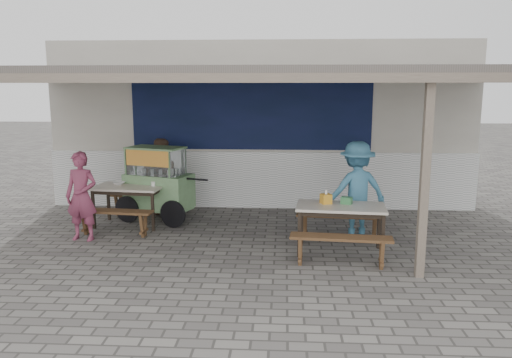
{
  "coord_description": "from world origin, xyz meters",
  "views": [
    {
      "loc": [
        0.5,
        -7.45,
        2.52
      ],
      "look_at": [
        0.02,
        0.9,
        1.0
      ],
      "focal_mm": 35.0,
      "sensor_mm": 36.0,
      "label": 1
    }
  ],
  "objects_px": {
    "vendor_cart": "(158,181)",
    "bench_left_street": "(114,217)",
    "condiment_bowl": "(119,183)",
    "bench_right_wall": "(340,221)",
    "table_left": "(129,190)",
    "table_right": "(341,210)",
    "bench_left_wall": "(143,200)",
    "donation_box": "(347,200)",
    "tissue_box": "(326,199)",
    "patron_wall_side": "(160,176)",
    "patron_street_side": "(82,196)",
    "condiment_jar": "(153,184)",
    "patron_right_table": "(356,190)",
    "bench_right_street": "(341,244)"
  },
  "relations": [
    {
      "from": "table_left",
      "to": "condiment_bowl",
      "type": "relative_size",
      "value": 6.31
    },
    {
      "from": "bench_left_street",
      "to": "condiment_bowl",
      "type": "distance_m",
      "value": 0.92
    },
    {
      "from": "table_left",
      "to": "condiment_jar",
      "type": "relative_size",
      "value": 16.05
    },
    {
      "from": "bench_left_wall",
      "to": "patron_wall_side",
      "type": "height_order",
      "value": "patron_wall_side"
    },
    {
      "from": "bench_right_street",
      "to": "table_right",
      "type": "bearing_deg",
      "value": 90.0
    },
    {
      "from": "vendor_cart",
      "to": "bench_right_street",
      "type": "bearing_deg",
      "value": -17.36
    },
    {
      "from": "condiment_jar",
      "to": "bench_left_street",
      "type": "bearing_deg",
      "value": -127.42
    },
    {
      "from": "bench_left_wall",
      "to": "bench_right_street",
      "type": "height_order",
      "value": "same"
    },
    {
      "from": "bench_left_street",
      "to": "condiment_jar",
      "type": "xyz_separation_m",
      "value": [
        0.52,
        0.68,
        0.46
      ]
    },
    {
      "from": "patron_right_table",
      "to": "condiment_bowl",
      "type": "distance_m",
      "value": 4.35
    },
    {
      "from": "bench_left_wall",
      "to": "condiment_bowl",
      "type": "relative_size",
      "value": 6.57
    },
    {
      "from": "bench_left_wall",
      "to": "donation_box",
      "type": "xyz_separation_m",
      "value": [
        3.77,
        -1.89,
        0.47
      ]
    },
    {
      "from": "table_right",
      "to": "patron_wall_side",
      "type": "bearing_deg",
      "value": 151.29
    },
    {
      "from": "bench_left_wall",
      "to": "donation_box",
      "type": "height_order",
      "value": "donation_box"
    },
    {
      "from": "patron_wall_side",
      "to": "condiment_bowl",
      "type": "xyz_separation_m",
      "value": [
        -0.58,
        -0.81,
        0.01
      ]
    },
    {
      "from": "vendor_cart",
      "to": "patron_street_side",
      "type": "relative_size",
      "value": 1.22
    },
    {
      "from": "condiment_bowl",
      "to": "bench_right_wall",
      "type": "bearing_deg",
      "value": -11.9
    },
    {
      "from": "bench_left_street",
      "to": "condiment_bowl",
      "type": "xyz_separation_m",
      "value": [
        -0.15,
        0.79,
        0.44
      ]
    },
    {
      "from": "patron_right_table",
      "to": "bench_left_wall",
      "type": "bearing_deg",
      "value": -30.92
    },
    {
      "from": "table_right",
      "to": "patron_wall_side",
      "type": "xyz_separation_m",
      "value": [
        -3.38,
        2.28,
        0.1
      ]
    },
    {
      "from": "bench_right_street",
      "to": "condiment_jar",
      "type": "distance_m",
      "value": 3.82
    },
    {
      "from": "patron_street_side",
      "to": "tissue_box",
      "type": "bearing_deg",
      "value": 1.7
    },
    {
      "from": "condiment_bowl",
      "to": "table_right",
      "type": "bearing_deg",
      "value": -20.5
    },
    {
      "from": "condiment_jar",
      "to": "bench_left_wall",
      "type": "bearing_deg",
      "value": 121.33
    },
    {
      "from": "bench_left_street",
      "to": "bench_right_wall",
      "type": "bearing_deg",
      "value": 4.89
    },
    {
      "from": "patron_wall_side",
      "to": "donation_box",
      "type": "relative_size",
      "value": 9.35
    },
    {
      "from": "condiment_bowl",
      "to": "tissue_box",
      "type": "bearing_deg",
      "value": -19.95
    },
    {
      "from": "donation_box",
      "to": "patron_right_table",
      "type": "bearing_deg",
      "value": 70.6
    },
    {
      "from": "patron_street_side",
      "to": "patron_right_table",
      "type": "distance_m",
      "value": 4.61
    },
    {
      "from": "patron_wall_side",
      "to": "donation_box",
      "type": "distance_m",
      "value": 4.1
    },
    {
      "from": "table_left",
      "to": "patron_street_side",
      "type": "xyz_separation_m",
      "value": [
        -0.51,
        -0.92,
        0.08
      ]
    },
    {
      "from": "vendor_cart",
      "to": "bench_left_street",
      "type": "bearing_deg",
      "value": -98.18
    },
    {
      "from": "patron_right_table",
      "to": "donation_box",
      "type": "xyz_separation_m",
      "value": [
        -0.25,
        -0.71,
        -0.02
      ]
    },
    {
      "from": "table_right",
      "to": "tissue_box",
      "type": "xyz_separation_m",
      "value": [
        -0.22,
        0.12,
        0.15
      ]
    },
    {
      "from": "table_left",
      "to": "tissue_box",
      "type": "distance_m",
      "value": 3.72
    },
    {
      "from": "table_left",
      "to": "table_right",
      "type": "xyz_separation_m",
      "value": [
        3.73,
        -1.35,
        0.0
      ]
    },
    {
      "from": "bench_left_street",
      "to": "donation_box",
      "type": "relative_size",
      "value": 8.33
    },
    {
      "from": "bench_left_street",
      "to": "patron_street_side",
      "type": "height_order",
      "value": "patron_street_side"
    },
    {
      "from": "table_left",
      "to": "table_right",
      "type": "relative_size",
      "value": 0.93
    },
    {
      "from": "patron_right_table",
      "to": "tissue_box",
      "type": "distance_m",
      "value": 0.91
    },
    {
      "from": "table_right",
      "to": "donation_box",
      "type": "bearing_deg",
      "value": 54.89
    },
    {
      "from": "patron_right_table",
      "to": "table_left",
      "type": "bearing_deg",
      "value": -21.82
    },
    {
      "from": "table_right",
      "to": "condiment_jar",
      "type": "height_order",
      "value": "condiment_jar"
    },
    {
      "from": "donation_box",
      "to": "condiment_bowl",
      "type": "height_order",
      "value": "donation_box"
    },
    {
      "from": "bench_left_street",
      "to": "bench_right_wall",
      "type": "relative_size",
      "value": 0.93
    },
    {
      "from": "vendor_cart",
      "to": "condiment_jar",
      "type": "xyz_separation_m",
      "value": [
        0.0,
        -0.34,
        0.01
      ]
    },
    {
      "from": "tissue_box",
      "to": "bench_right_street",
      "type": "bearing_deg",
      "value": -77.88
    },
    {
      "from": "bench_left_street",
      "to": "bench_left_wall",
      "type": "relative_size",
      "value": 1.0
    },
    {
      "from": "bench_left_wall",
      "to": "table_right",
      "type": "height_order",
      "value": "table_right"
    },
    {
      "from": "table_left",
      "to": "donation_box",
      "type": "distance_m",
      "value": 4.03
    }
  ]
}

